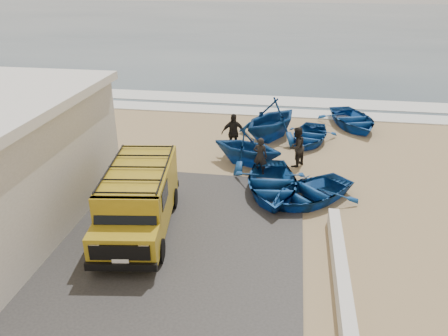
{
  "coord_description": "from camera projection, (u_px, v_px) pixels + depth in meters",
  "views": [
    {
      "loc": [
        3.36,
        -13.1,
        7.92
      ],
      "look_at": [
        1.07,
        1.24,
        1.2
      ],
      "focal_mm": 35.0,
      "sensor_mm": 36.0,
      "label": 1
    }
  ],
  "objects": [
    {
      "name": "ground",
      "position": [
        189.0,
        211.0,
        15.55
      ],
      "size": [
        160.0,
        160.0,
        0.0
      ],
      "primitive_type": "plane",
      "color": "tan"
    },
    {
      "name": "slab",
      "position": [
        114.0,
        236.0,
        14.03
      ],
      "size": [
        12.0,
        10.0,
        0.05
      ],
      "primitive_type": "cube",
      "color": "#3A3835",
      "rests_on": "ground"
    },
    {
      "name": "ocean",
      "position": [
        274.0,
        24.0,
        65.72
      ],
      "size": [
        180.0,
        88.0,
        0.01
      ],
      "primitive_type": "cube",
      "color": "#385166",
      "rests_on": "ground"
    },
    {
      "name": "surf_line",
      "position": [
        235.0,
        110.0,
        26.29
      ],
      "size": [
        180.0,
        1.6,
        0.06
      ],
      "primitive_type": "cube",
      "color": "white",
      "rests_on": "ground"
    },
    {
      "name": "surf_wash",
      "position": [
        240.0,
        99.0,
        28.53
      ],
      "size": [
        180.0,
        2.2,
        0.04
      ],
      "primitive_type": "cube",
      "color": "white",
      "rests_on": "ground"
    },
    {
      "name": "parapet",
      "position": [
        340.0,
        271.0,
        12.03
      ],
      "size": [
        0.35,
        6.0,
        0.55
      ],
      "primitive_type": "cube",
      "color": "silver",
      "rests_on": "ground"
    },
    {
      "name": "van",
      "position": [
        138.0,
        198.0,
        14.03
      ],
      "size": [
        2.64,
        5.26,
        2.16
      ],
      "rotation": [
        0.0,
        0.0,
        0.14
      ],
      "color": "#AD8F1A",
      "rests_on": "ground"
    },
    {
      "name": "boat_near_left",
      "position": [
        272.0,
        184.0,
        16.56
      ],
      "size": [
        3.31,
        4.34,
        0.84
      ],
      "primitive_type": "imported",
      "rotation": [
        0.0,
        0.0,
        0.1
      ],
      "color": "#124791",
      "rests_on": "ground"
    },
    {
      "name": "boat_near_right",
      "position": [
        309.0,
        192.0,
        16.03
      ],
      "size": [
        4.48,
        4.47,
        0.76
      ],
      "primitive_type": "imported",
      "rotation": [
        0.0,
        0.0,
        -0.8
      ],
      "color": "#124791",
      "rests_on": "ground"
    },
    {
      "name": "boat_mid_left",
      "position": [
        247.0,
        147.0,
        18.88
      ],
      "size": [
        3.83,
        3.56,
        1.65
      ],
      "primitive_type": "imported",
      "rotation": [
        0.0,
        0.0,
        1.25
      ],
      "color": "#124791",
      "rests_on": "ground"
    },
    {
      "name": "boat_mid_right",
      "position": [
        309.0,
        135.0,
        21.49
      ],
      "size": [
        3.06,
        3.85,
        0.71
      ],
      "primitive_type": "imported",
      "rotation": [
        0.0,
        0.0,
        -0.19
      ],
      "color": "#124791",
      "rests_on": "ground"
    },
    {
      "name": "boat_far_left",
      "position": [
        271.0,
        119.0,
        21.69
      ],
      "size": [
        4.9,
        5.09,
        2.06
      ],
      "primitive_type": "imported",
      "rotation": [
        0.0,
        0.0,
        -0.54
      ],
      "color": "#124791",
      "rests_on": "ground"
    },
    {
      "name": "boat_far_right",
      "position": [
        353.0,
        120.0,
        23.48
      ],
      "size": [
        4.03,
        4.8,
        0.85
      ],
      "primitive_type": "imported",
      "rotation": [
        0.0,
        0.0,
        0.3
      ],
      "color": "#124791",
      "rests_on": "ground"
    },
    {
      "name": "fisherman_front",
      "position": [
        260.0,
        156.0,
        17.99
      ],
      "size": [
        0.65,
        0.49,
        1.61
      ],
      "primitive_type": "imported",
      "rotation": [
        0.0,
        0.0,
        2.96
      ],
      "color": "black",
      "rests_on": "ground"
    },
    {
      "name": "fisherman_middle",
      "position": [
        296.0,
        147.0,
        18.71
      ],
      "size": [
        1.03,
        1.08,
        1.76
      ],
      "primitive_type": "imported",
      "rotation": [
        0.0,
        0.0,
        -2.17
      ],
      "color": "black",
      "rests_on": "ground"
    },
    {
      "name": "fisherman_back",
      "position": [
        233.0,
        133.0,
        20.1
      ],
      "size": [
        1.18,
        0.76,
        1.86
      ],
      "primitive_type": "imported",
      "rotation": [
        0.0,
        0.0,
        0.31
      ],
      "color": "black",
      "rests_on": "ground"
    }
  ]
}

